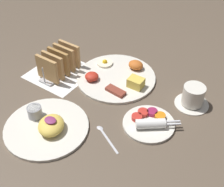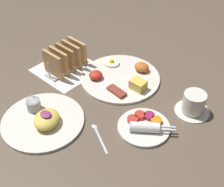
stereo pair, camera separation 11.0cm
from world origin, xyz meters
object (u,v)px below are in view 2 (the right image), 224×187
Objects in this scene: plate_foreground at (43,119)px; coffee_cup at (194,104)px; plate_condiments at (144,125)px; plate_breakfast at (121,77)px; toast_rack at (66,59)px.

coffee_cup is at bearing 48.07° from plate_foreground.
plate_condiments is 0.66× the size of plate_foreground.
plate_condiments is at bearing -32.73° from plate_breakfast.
plate_breakfast is at bearing 83.69° from plate_foreground.
plate_breakfast is 1.69× the size of plate_condiments.
plate_foreground is at bearing -142.19° from plate_condiments.
plate_breakfast is 0.30m from coffee_cup.
plate_breakfast is at bearing -174.86° from coffee_cup.
plate_breakfast is 1.70× the size of toast_rack.
plate_condiments is 0.19m from coffee_cup.
coffee_cup is (0.34, 0.38, 0.02)m from plate_foreground.
plate_breakfast is 0.23m from toast_rack.
plate_foreground is 2.29× the size of coffee_cup.
toast_rack is 0.52m from coffee_cup.
toast_rack is at bearing 123.85° from plate_foreground.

